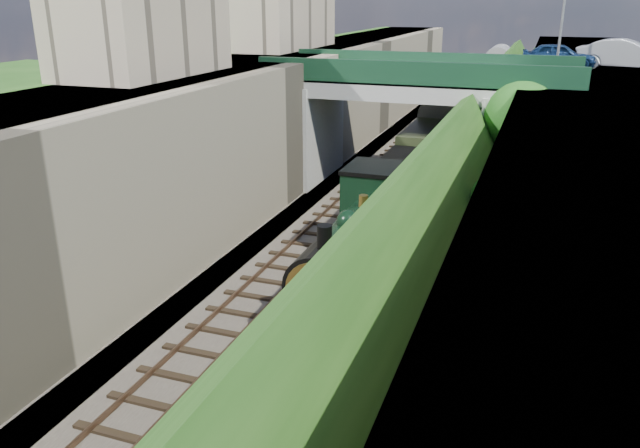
% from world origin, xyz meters
% --- Properties ---
extents(trackbed, '(10.00, 90.00, 0.20)m').
position_xyz_m(trackbed, '(0.00, 20.00, 0.10)').
color(trackbed, '#473F38').
rests_on(trackbed, ground).
extents(retaining_wall, '(1.00, 90.00, 7.00)m').
position_xyz_m(retaining_wall, '(-5.50, 20.00, 3.50)').
color(retaining_wall, '#756B56').
rests_on(retaining_wall, ground).
extents(street_plateau_left, '(6.00, 90.00, 7.00)m').
position_xyz_m(street_plateau_left, '(-9.00, 20.00, 3.50)').
color(street_plateau_left, '#262628').
rests_on(street_plateau_left, ground).
extents(street_plateau_right, '(8.00, 90.00, 6.25)m').
position_xyz_m(street_plateau_right, '(9.50, 20.00, 3.12)').
color(street_plateau_right, '#262628').
rests_on(street_plateau_right, ground).
extents(embankment_slope, '(4.79, 90.00, 6.55)m').
position_xyz_m(embankment_slope, '(4.96, 19.95, 2.70)').
color(embankment_slope, '#1E4714').
rests_on(embankment_slope, ground).
extents(track_left, '(2.50, 90.00, 0.20)m').
position_xyz_m(track_left, '(-2.00, 20.00, 0.25)').
color(track_left, black).
rests_on(track_left, trackbed).
extents(track_right, '(2.50, 90.00, 0.20)m').
position_xyz_m(track_right, '(1.20, 20.00, 0.25)').
color(track_right, black).
rests_on(track_right, trackbed).
extents(road_bridge, '(16.00, 6.40, 7.25)m').
position_xyz_m(road_bridge, '(0.94, 24.00, 4.08)').
color(road_bridge, gray).
rests_on(road_bridge, ground).
extents(building_far, '(5.00, 10.00, 6.00)m').
position_xyz_m(building_far, '(-10.50, 30.00, 10.00)').
color(building_far, gray).
rests_on(building_far, street_plateau_left).
extents(building_near, '(4.00, 8.00, 4.00)m').
position_xyz_m(building_near, '(-9.50, 14.00, 9.00)').
color(building_near, gray).
rests_on(building_near, street_plateau_left).
extents(tree, '(3.60, 3.80, 6.60)m').
position_xyz_m(tree, '(5.91, 21.48, 4.65)').
color(tree, black).
rests_on(tree, ground).
extents(lamppost, '(0.87, 0.15, 6.00)m').
position_xyz_m(lamppost, '(7.18, 29.13, 9.57)').
color(lamppost, gray).
rests_on(lamppost, street_plateau_right).
extents(car_blue, '(4.22, 1.78, 1.42)m').
position_xyz_m(car_blue, '(7.21, 30.79, 6.96)').
color(car_blue, '#12294E').
rests_on(car_blue, street_plateau_right).
extents(car_silver, '(5.36, 2.78, 1.68)m').
position_xyz_m(car_silver, '(10.73, 31.14, 7.09)').
color(car_silver, '#9E9FA3').
rests_on(car_silver, street_plateau_right).
extents(locomotive, '(3.10, 10.22, 3.83)m').
position_xyz_m(locomotive, '(1.20, 10.42, 1.89)').
color(locomotive, black).
rests_on(locomotive, trackbed).
extents(tender, '(2.70, 6.00, 3.05)m').
position_xyz_m(tender, '(1.20, 17.78, 1.62)').
color(tender, black).
rests_on(tender, trackbed).
extents(coach_front, '(2.90, 18.00, 3.70)m').
position_xyz_m(coach_front, '(1.20, 30.38, 2.05)').
color(coach_front, black).
rests_on(coach_front, trackbed).
extents(coach_middle, '(2.90, 18.00, 3.70)m').
position_xyz_m(coach_middle, '(1.20, 49.18, 2.05)').
color(coach_middle, black).
rests_on(coach_middle, trackbed).
extents(coach_rear, '(2.90, 18.00, 3.70)m').
position_xyz_m(coach_rear, '(1.20, 67.98, 2.05)').
color(coach_rear, black).
rests_on(coach_rear, trackbed).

